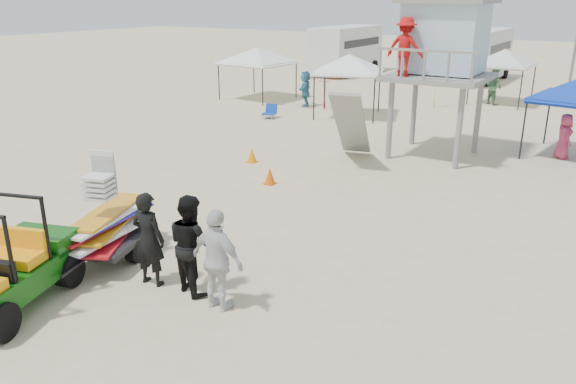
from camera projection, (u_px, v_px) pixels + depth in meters
The scene contains 18 objects.
ground at pixel (179, 298), 10.47m from camera, with size 140.00×140.00×0.00m, color beige.
utility_cart at pixel (2, 261), 9.86m from camera, with size 2.07×2.88×1.98m.
surf_trailer at pixel (108, 222), 11.73m from camera, with size 1.81×2.49×2.08m.
man_left at pixel (149, 239), 10.69m from camera, with size 0.69×0.45×1.88m, color black.
man_mid at pixel (191, 244), 10.45m from camera, with size 0.93×0.73×1.92m, color black.
man_right at pixel (218, 260), 9.82m from camera, with size 1.11×0.46×1.90m, color silver.
lifeguard_tower at pixel (440, 44), 18.66m from camera, with size 3.24×3.24×5.09m.
canopy_white_a at pixel (349, 57), 25.34m from camera, with size 3.60×3.60×3.23m.
canopy_white_b at pixel (257, 50), 29.70m from camera, with size 3.28×3.28×3.12m.
canopy_white_c at pixel (505, 52), 28.37m from camera, with size 2.83×2.83×3.17m.
umbrella_a at pixel (325, 91), 27.83m from camera, with size 1.77×1.81×1.63m, color red.
umbrella_b at pixel (436, 88), 27.83m from camera, with size 2.09×2.13×1.92m, color gold.
cone_near at pixel (270, 176), 16.68m from camera, with size 0.34×0.34×0.50m, color #DB5806.
cone_far at pixel (252, 155), 18.85m from camera, with size 0.34×0.34×0.50m, color orange.
beach_chair_a at pixel (270, 111), 25.64m from camera, with size 0.65×0.70×0.64m.
rv_far_left at pixel (346, 48), 39.79m from camera, with size 2.64×6.80×3.25m.
rv_mid_left at pixel (480, 53), 36.38m from camera, with size 2.65×6.50×3.25m.
distant_beachgoers at pixel (443, 93), 26.94m from camera, with size 19.18×16.58×1.85m.
Camera 1 is at (6.72, -6.64, 5.34)m, focal length 35.00 mm.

